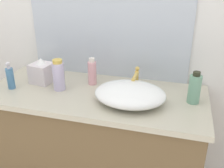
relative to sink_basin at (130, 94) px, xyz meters
name	(u,v)px	position (x,y,z in m)	size (l,w,h in m)	color
bathroom_wall_rear	(97,13)	(-0.33, 0.40, 0.38)	(6.00, 0.06, 2.60)	silver
vanity_counter	(96,148)	(-0.24, 0.07, -0.48)	(1.38, 0.60, 0.87)	brown
sink_basin	(130,94)	(0.00, 0.00, 0.00)	(0.41, 0.34, 0.11)	white
faucet	(136,77)	(0.00, 0.18, 0.03)	(0.03, 0.15, 0.14)	#D9B151
soap_dispenser	(10,77)	(-0.77, -0.02, 0.02)	(0.05, 0.05, 0.18)	teal
lotion_bottle	(195,89)	(0.35, 0.10, 0.03)	(0.07, 0.07, 0.19)	#6DA182
perfume_bottle	(92,72)	(-0.29, 0.19, 0.03)	(0.06, 0.06, 0.18)	#E19FA8
spray_can	(59,75)	(-0.47, 0.05, 0.04)	(0.07, 0.07, 0.20)	silver
tissue_box	(42,72)	(-0.63, 0.12, 0.02)	(0.15, 0.15, 0.17)	silver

